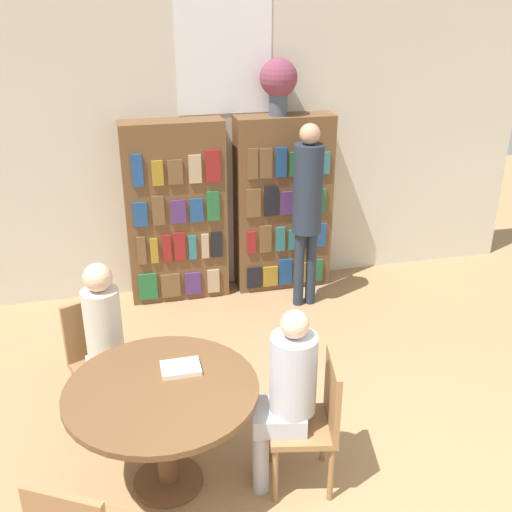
% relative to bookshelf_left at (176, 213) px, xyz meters
% --- Properties ---
extents(wall_back, '(6.40, 0.07, 3.00)m').
position_rel_bookshelf_left_xyz_m(wall_back, '(0.55, 0.19, 0.61)').
color(wall_back, beige).
rests_on(wall_back, ground_plane).
extents(bookshelf_left, '(0.97, 0.34, 1.79)m').
position_rel_bookshelf_left_xyz_m(bookshelf_left, '(0.00, 0.00, 0.00)').
color(bookshelf_left, brown).
rests_on(bookshelf_left, ground_plane).
extents(bookshelf_right, '(0.97, 0.34, 1.79)m').
position_rel_bookshelf_left_xyz_m(bookshelf_right, '(1.09, -0.00, 0.00)').
color(bookshelf_right, brown).
rests_on(bookshelf_right, ground_plane).
extents(flower_vase, '(0.36, 0.36, 0.53)m').
position_rel_bookshelf_left_xyz_m(flower_vase, '(1.03, 0.00, 1.21)').
color(flower_vase, '#475166').
rests_on(flower_vase, bookshelf_right).
extents(reading_table, '(1.16, 1.16, 0.73)m').
position_rel_bookshelf_left_xyz_m(reading_table, '(-0.40, -2.61, -0.29)').
color(reading_table, brown).
rests_on(reading_table, ground_plane).
extents(chair_left_side, '(0.53, 0.53, 0.89)m').
position_rel_bookshelf_left_xyz_m(chair_left_side, '(-0.78, -1.77, -0.39)').
color(chair_left_side, olive).
rests_on(chair_left_side, ground_plane).
extents(chair_far_side, '(0.47, 0.47, 0.89)m').
position_rel_bookshelf_left_xyz_m(chair_far_side, '(0.49, -2.79, -0.39)').
color(chair_far_side, olive).
rests_on(chair_far_side, ground_plane).
extents(seated_reader_left, '(0.36, 0.40, 1.25)m').
position_rel_bookshelf_left_xyz_m(seated_reader_left, '(-0.71, -1.94, -0.18)').
color(seated_reader_left, beige).
rests_on(seated_reader_left, ground_plane).
extents(seated_reader_right, '(0.40, 0.34, 1.23)m').
position_rel_bookshelf_left_xyz_m(seated_reader_right, '(0.32, -2.76, -0.19)').
color(seated_reader_right, '#B2B7C6').
rests_on(seated_reader_right, ground_plane).
extents(librarian_standing, '(0.28, 0.55, 1.81)m').
position_rel_bookshelf_left_xyz_m(librarian_standing, '(1.18, -0.50, 0.21)').
color(librarian_standing, '#232D3D').
rests_on(librarian_standing, ground_plane).
extents(open_book_on_table, '(0.24, 0.18, 0.03)m').
position_rel_bookshelf_left_xyz_m(open_book_on_table, '(-0.27, -2.46, -0.14)').
color(open_book_on_table, silver).
rests_on(open_book_on_table, reading_table).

